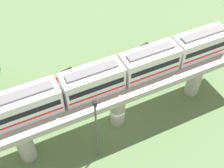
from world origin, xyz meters
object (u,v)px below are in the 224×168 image
at_px(train, 122,71).
at_px(signal_post, 96,128).
at_px(parked_car_red, 69,78).
at_px(parked_car_black, 146,52).
at_px(parked_car_yellow, 22,99).

xyz_separation_m(train, signal_post, (-3.40, 4.65, -3.43)).
bearing_deg(parked_car_red, signal_post, 165.15).
relative_size(parked_car_black, parked_car_red, 1.01).
relative_size(train, signal_post, 2.73).
relative_size(parked_car_black, signal_post, 0.45).
xyz_separation_m(parked_car_yellow, parked_car_red, (0.93, -7.09, 0.00)).
xyz_separation_m(parked_car_black, signal_post, (-12.75, 13.81, 4.80)).
bearing_deg(parked_car_red, train, -169.01).
height_order(parked_car_yellow, signal_post, signal_post).
height_order(parked_car_yellow, parked_car_black, same).
bearing_deg(signal_post, parked_car_black, -47.27).
xyz_separation_m(parked_car_red, signal_post, (-12.76, 0.95, 4.80)).
height_order(train, parked_car_yellow, train).
bearing_deg(parked_car_red, parked_car_black, -100.64).
height_order(parked_car_red, signal_post, signal_post).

